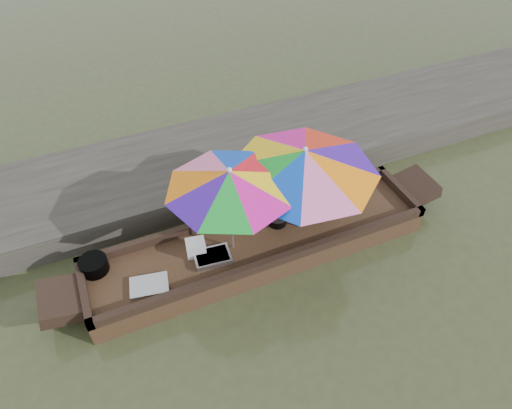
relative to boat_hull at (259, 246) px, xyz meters
name	(u,v)px	position (x,y,z in m)	size (l,w,h in m)	color
water	(258,253)	(0.00, 0.00, -0.17)	(80.00, 80.00, 0.00)	#434C2A
dock	(212,162)	(0.00, 2.20, 0.08)	(22.00, 2.20, 0.50)	#2D2B26
boat_hull	(259,246)	(0.00, 0.00, 0.00)	(5.32, 1.20, 0.35)	black
cooking_pot	(94,265)	(-2.41, 0.39, 0.28)	(0.40, 0.40, 0.21)	black
tray_crayfish	(212,257)	(-0.78, -0.10, 0.22)	(0.53, 0.37, 0.09)	silver
tray_scallop	(149,286)	(-1.76, -0.22, 0.21)	(0.53, 0.37, 0.06)	silver
charcoal_grill	(277,220)	(0.41, 0.19, 0.24)	(0.29, 0.29, 0.14)	black
supply_bag	(196,248)	(-0.97, 0.10, 0.30)	(0.28, 0.22, 0.26)	silver
vendor	(311,188)	(0.97, 0.18, 0.74)	(0.55, 0.36, 1.13)	#322B27
umbrella_bow	(231,211)	(-0.42, 0.00, 0.95)	(1.79, 1.79, 1.55)	red
umbrella_stern	(302,190)	(0.69, 0.00, 0.95)	(2.17, 2.17, 1.55)	red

